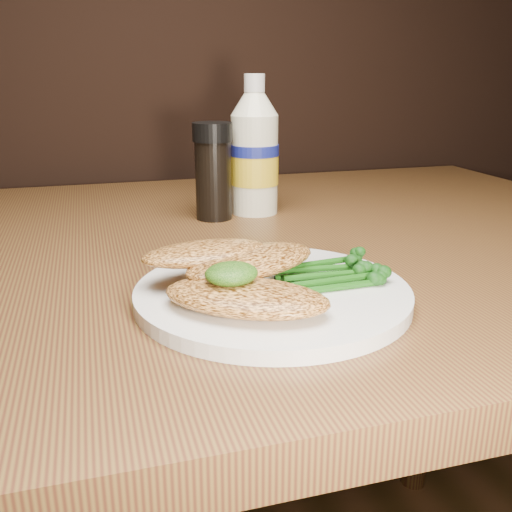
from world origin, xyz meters
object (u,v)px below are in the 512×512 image
object	(u,v)px
mayo_bottle	(254,146)
pepper_grinder	(213,172)
dining_table	(224,493)
plate	(272,293)

from	to	relation	value
mayo_bottle	pepper_grinder	world-z (taller)	mayo_bottle
dining_table	plate	distance (m)	0.43
dining_table	mayo_bottle	distance (m)	0.49
dining_table	mayo_bottle	world-z (taller)	mayo_bottle
mayo_bottle	pepper_grinder	distance (m)	0.07
pepper_grinder	mayo_bottle	bearing A→B (deg)	15.72
plate	mayo_bottle	size ratio (longest dim) A/B	1.28
pepper_grinder	plate	bearing A→B (deg)	-92.59
dining_table	pepper_grinder	size ratio (longest dim) A/B	9.32
dining_table	mayo_bottle	xyz separation A→B (m)	(0.08, 0.11, 0.47)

